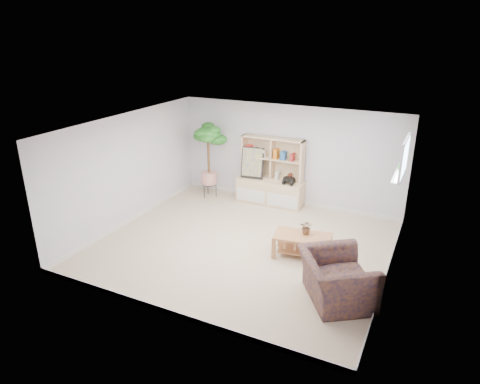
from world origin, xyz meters
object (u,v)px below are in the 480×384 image
at_px(floor_tree, 209,161).
at_px(armchair, 336,276).
at_px(storage_unit, 271,172).
at_px(coffee_table, 302,246).

height_order(floor_tree, armchair, floor_tree).
bearing_deg(storage_unit, floor_tree, -171.43).
bearing_deg(storage_unit, armchair, -53.04).
height_order(storage_unit, floor_tree, floor_tree).
bearing_deg(floor_tree, coffee_table, -31.54).
relative_size(storage_unit, floor_tree, 0.87).
distance_m(storage_unit, floor_tree, 1.60).
height_order(storage_unit, armchair, storage_unit).
distance_m(storage_unit, coffee_table, 2.70).
xyz_separation_m(storage_unit, floor_tree, (-1.58, -0.24, 0.12)).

